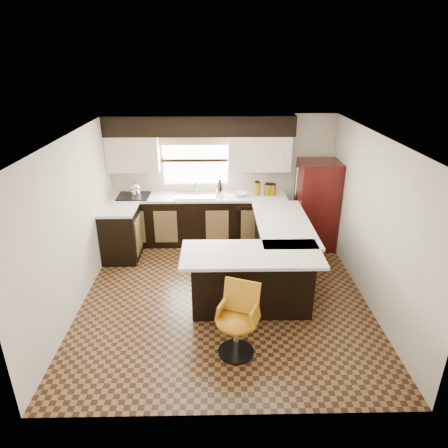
{
  "coord_description": "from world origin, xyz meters",
  "views": [
    {
      "loc": [
        -0.1,
        -5.17,
        3.4
      ],
      "look_at": [
        0.0,
        0.45,
        0.99
      ],
      "focal_mm": 32.0,
      "sensor_mm": 36.0,
      "label": 1
    }
  ],
  "objects_px": {
    "peninsula_return": "(251,281)",
    "bar_chair": "(236,322)",
    "refrigerator": "(316,205)",
    "peninsula_long": "(279,250)"
  },
  "relations": [
    {
      "from": "peninsula_long",
      "to": "bar_chair",
      "type": "height_order",
      "value": "bar_chair"
    },
    {
      "from": "peninsula_return",
      "to": "bar_chair",
      "type": "bearing_deg",
      "value": -105.38
    },
    {
      "from": "refrigerator",
      "to": "peninsula_return",
      "type": "bearing_deg",
      "value": -123.59
    },
    {
      "from": "peninsula_long",
      "to": "peninsula_return",
      "type": "xyz_separation_m",
      "value": [
        -0.53,
        -0.97,
        0.0
      ]
    },
    {
      "from": "peninsula_return",
      "to": "refrigerator",
      "type": "relative_size",
      "value": 1.0
    },
    {
      "from": "peninsula_return",
      "to": "peninsula_long",
      "type": "bearing_deg",
      "value": 61.7
    },
    {
      "from": "peninsula_return",
      "to": "bar_chair",
      "type": "height_order",
      "value": "bar_chair"
    },
    {
      "from": "peninsula_long",
      "to": "peninsula_return",
      "type": "relative_size",
      "value": 1.18
    },
    {
      "from": "refrigerator",
      "to": "bar_chair",
      "type": "bearing_deg",
      "value": -118.45
    },
    {
      "from": "peninsula_return",
      "to": "refrigerator",
      "type": "xyz_separation_m",
      "value": [
        1.35,
        2.04,
        0.37
      ]
    }
  ]
}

